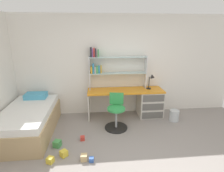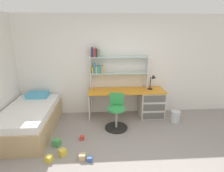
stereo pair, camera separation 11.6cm
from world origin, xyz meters
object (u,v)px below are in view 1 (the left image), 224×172
bookshelf_hutch (109,66)px  toy_block_blue_2 (91,160)px  toy_block_green_3 (57,144)px  swivel_chair (116,115)px  toy_block_red_1 (83,138)px  toy_block_yellow_0 (64,153)px  desk (144,101)px  desk_lamp (152,80)px  toy_block_natural_4 (84,158)px  waste_bin (174,115)px  bed_platform (29,121)px  toy_block_yellow_5 (50,160)px

bookshelf_hutch → toy_block_blue_2: size_ratio=18.49×
bookshelf_hutch → toy_block_green_3: size_ratio=11.28×
swivel_chair → toy_block_red_1: size_ratio=9.18×
toy_block_yellow_0 → toy_block_blue_2: size_ratio=1.45×
desk → bookshelf_hutch: (-0.89, 0.16, 0.93)m
bookshelf_hutch → desk_lamp: bookshelf_hutch is taller
toy_block_natural_4 → toy_block_red_1: bearing=95.8°
bookshelf_hutch → toy_block_natural_4: bearing=-108.2°
bookshelf_hutch → waste_bin: 2.04m
bed_platform → toy_block_green_3: (0.69, -0.57, -0.23)m
toy_block_yellow_0 → toy_block_natural_4: (0.36, -0.14, -0.00)m
toy_block_blue_2 → bookshelf_hutch: bearing=75.9°
desk → toy_block_yellow_5: size_ratio=18.19×
desk → swivel_chair: bearing=-144.5°
toy_block_red_1 → toy_block_yellow_5: size_ratio=0.83×
toy_block_yellow_5 → bookshelf_hutch: bearing=57.2°
toy_block_red_1 → toy_block_natural_4: toy_block_natural_4 is taller
bed_platform → toy_block_yellow_5: size_ratio=17.23×
toy_block_blue_2 → desk_lamp: bearing=47.6°
desk → waste_bin: size_ratio=6.94×
waste_bin → toy_block_green_3: bearing=-163.1°
toy_block_green_3 → toy_block_yellow_5: size_ratio=1.22×
swivel_chair → desk_lamp: bearing=30.5°
toy_block_yellow_5 → toy_block_blue_2: bearing=-3.2°
desk_lamp → toy_block_yellow_0: (-2.02, -1.49, -0.92)m
toy_block_blue_2 → toy_block_yellow_5: toy_block_yellow_5 is taller
toy_block_red_1 → toy_block_yellow_5: bearing=-129.3°
toy_block_yellow_5 → toy_block_red_1: bearing=50.7°
bed_platform → waste_bin: bearing=4.1°
bookshelf_hutch → toy_block_red_1: size_ratio=16.67×
bed_platform → toy_block_natural_4: size_ratio=16.45×
desk_lamp → toy_block_green_3: (-2.19, -1.19, -0.91)m
toy_block_blue_2 → toy_block_yellow_5: bearing=176.8°
desk → toy_block_blue_2: 2.18m
toy_block_blue_2 → bed_platform: bearing=142.0°
waste_bin → toy_block_yellow_5: size_ratio=2.62×
toy_block_natural_4 → desk_lamp: bearing=44.5°
desk → toy_block_red_1: desk is taller
desk_lamp → swivel_chair: 1.31m
bookshelf_hutch → toy_block_blue_2: bearing=-104.1°
waste_bin → toy_block_natural_4: size_ratio=2.50×
bed_platform → toy_block_yellow_5: bed_platform is taller
toy_block_natural_4 → bookshelf_hutch: bearing=71.8°
bed_platform → toy_block_red_1: bed_platform is taller
swivel_chair → waste_bin: bearing=7.6°
desk_lamp → bookshelf_hutch: bearing=171.9°
desk → toy_block_green_3: 2.36m
desk → bed_platform: desk is taller
toy_block_green_3 → toy_block_natural_4: size_ratio=1.17×
toy_block_yellow_5 → desk: bearing=38.6°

